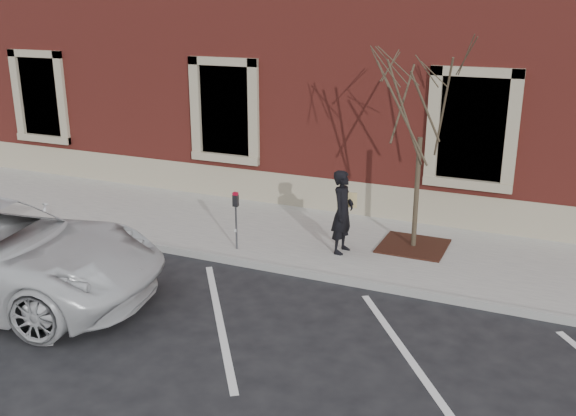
% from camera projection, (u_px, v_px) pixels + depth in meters
% --- Properties ---
extents(ground, '(120.00, 120.00, 0.00)m').
position_uv_depth(ground, '(276.00, 270.00, 12.47)').
color(ground, '#28282B').
rests_on(ground, ground).
extents(sidewalk_near, '(40.00, 3.50, 0.15)m').
position_uv_depth(sidewalk_near, '(309.00, 238.00, 13.97)').
color(sidewalk_near, beige).
rests_on(sidewalk_near, ground).
extents(curb_near, '(40.00, 0.12, 0.15)m').
position_uv_depth(curb_near, '(274.00, 268.00, 12.40)').
color(curb_near, '#9E9E99').
rests_on(curb_near, ground).
extents(parking_stripes, '(28.00, 4.40, 0.01)m').
position_uv_depth(parking_stripes, '(219.00, 319.00, 10.55)').
color(parking_stripes, silver).
rests_on(parking_stripes, ground).
extents(building_civic, '(40.00, 8.62, 8.00)m').
position_uv_depth(building_civic, '(391.00, 38.00, 17.98)').
color(building_civic, maroon).
rests_on(building_civic, ground).
extents(man, '(0.46, 0.65, 1.70)m').
position_uv_depth(man, '(343.00, 212.00, 12.74)').
color(man, black).
rests_on(man, sidewalk_near).
extents(parking_meter, '(0.11, 0.08, 1.21)m').
position_uv_depth(parking_meter, '(236.00, 210.00, 12.90)').
color(parking_meter, '#595B60').
rests_on(parking_meter, sidewalk_near).
extents(tree_grate, '(1.33, 1.33, 0.03)m').
position_uv_depth(tree_grate, '(413.00, 246.00, 13.26)').
color(tree_grate, '#3F1D14').
rests_on(tree_grate, sidewalk_near).
extents(sapling, '(2.51, 2.51, 4.18)m').
position_uv_depth(sapling, '(422.00, 106.00, 12.37)').
color(sapling, '#4D402F').
rests_on(sapling, sidewalk_near).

